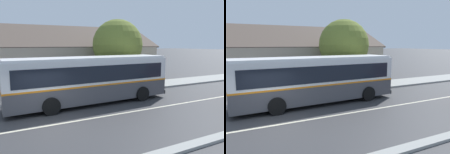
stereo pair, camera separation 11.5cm
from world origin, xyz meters
TOP-DOWN VIEW (x-y plane):
  - ground_plane at (0.00, 0.00)m, footprint 300.00×300.00m
  - sidewalk_far at (0.00, 6.00)m, footprint 60.00×3.00m
  - lane_divider_stripe at (0.00, 0.00)m, footprint 60.00×0.16m
  - community_building at (2.23, 14.44)m, footprint 23.69×10.50m
  - transit_bus at (3.26, 2.90)m, footprint 10.86×3.04m
  - bench_by_building at (-2.02, 5.97)m, footprint 1.89×0.51m
  - bench_down_street at (2.44, 5.52)m, footprint 1.59×0.51m
  - street_tree_primary at (7.58, 7.13)m, footprint 4.53×4.53m

SIDE VIEW (x-z plane):
  - ground_plane at x=0.00m, z-range 0.00..0.00m
  - lane_divider_stripe at x=0.00m, z-range 0.00..0.01m
  - sidewalk_far at x=0.00m, z-range 0.00..0.15m
  - bench_down_street at x=2.44m, z-range 0.09..1.03m
  - bench_by_building at x=-2.02m, z-range 0.11..1.05m
  - transit_bus at x=3.26m, z-range 0.12..3.18m
  - community_building at x=2.23m, z-range -1.55..5.42m
  - street_tree_primary at x=7.58m, z-range 0.77..6.87m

